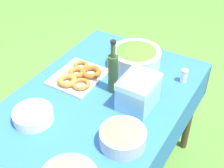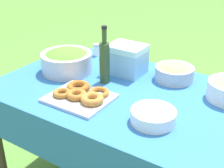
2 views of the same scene
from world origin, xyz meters
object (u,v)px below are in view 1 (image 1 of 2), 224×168
object	(u,v)px
salad_bowl	(136,57)
donut_platter	(79,76)
plate_stack	(33,116)
bread_bowl	(123,136)
olive_oil_bottle	(113,72)
cooler_box	(138,92)

from	to	relation	value
salad_bowl	donut_platter	xyz separation A→B (m)	(-0.29, 0.23, -0.05)
salad_bowl	plate_stack	xyz separation A→B (m)	(-0.69, 0.22, -0.04)
donut_platter	plate_stack	world-z (taller)	plate_stack
bread_bowl	plate_stack	bearing A→B (deg)	101.79
olive_oil_bottle	salad_bowl	bearing A→B (deg)	-0.02
donut_platter	cooler_box	world-z (taller)	cooler_box
salad_bowl	plate_stack	size ratio (longest dim) A/B	1.50
bread_bowl	salad_bowl	bearing A→B (deg)	22.14
plate_stack	bread_bowl	size ratio (longest dim) A/B	0.93
olive_oil_bottle	donut_platter	bearing A→B (deg)	93.07
donut_platter	plate_stack	xyz separation A→B (m)	(-0.40, -0.01, 0.01)
cooler_box	salad_bowl	bearing A→B (deg)	29.34
donut_platter	cooler_box	distance (m)	0.41
plate_stack	bread_bowl	distance (m)	0.47
donut_platter	olive_oil_bottle	world-z (taller)	olive_oil_bottle
donut_platter	cooler_box	xyz separation A→B (m)	(-0.03, -0.40, 0.07)
plate_stack	cooler_box	xyz separation A→B (m)	(0.37, -0.40, 0.06)
bread_bowl	cooler_box	xyz separation A→B (m)	(0.28, 0.06, 0.04)
plate_stack	bread_bowl	world-z (taller)	bread_bowl
salad_bowl	olive_oil_bottle	world-z (taller)	olive_oil_bottle
salad_bowl	cooler_box	world-z (taller)	cooler_box
salad_bowl	donut_platter	world-z (taller)	salad_bowl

